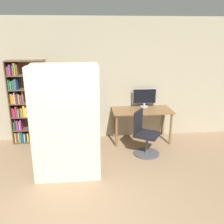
% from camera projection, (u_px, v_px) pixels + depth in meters
% --- Properties ---
extents(wall_back, '(8.00, 0.06, 2.70)m').
position_uv_depth(wall_back, '(81.00, 80.00, 5.55)').
color(wall_back, tan).
rests_on(wall_back, ground).
extents(desk, '(1.31, 0.66, 0.74)m').
position_uv_depth(desk, '(142.00, 114.00, 5.54)').
color(desk, brown).
rests_on(desk, ground).
extents(monitor, '(0.54, 0.19, 0.42)m').
position_uv_depth(monitor, '(144.00, 97.00, 5.66)').
color(monitor, '#B7B7BC').
rests_on(monitor, desk).
extents(office_chair, '(0.61, 0.61, 0.90)m').
position_uv_depth(office_chair, '(144.00, 137.00, 5.00)').
color(office_chair, '#4C4C51').
rests_on(office_chair, ground).
extents(bookshelf, '(0.78, 0.30, 1.82)m').
position_uv_depth(bookshelf, '(25.00, 104.00, 5.43)').
color(bookshelf, brown).
rests_on(bookshelf, ground).
extents(mattress_near, '(1.08, 0.26, 1.89)m').
position_uv_depth(mattress_near, '(66.00, 126.00, 3.95)').
color(mattress_near, beige).
rests_on(mattress_near, ground).
extents(mattress_far, '(1.08, 0.26, 1.89)m').
position_uv_depth(mattress_far, '(68.00, 118.00, 4.31)').
color(mattress_far, beige).
rests_on(mattress_far, ground).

